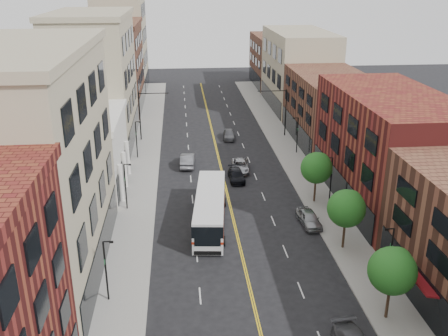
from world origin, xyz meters
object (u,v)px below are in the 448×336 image
object	(u,v)px
city_bus	(210,207)
car_lane_a	(236,175)
car_lane_behind	(187,160)
car_parked_far	(309,218)
car_lane_c	(229,134)
car_lane_b	(240,166)

from	to	relation	value
city_bus	car_lane_a	bearing A→B (deg)	76.62
car_lane_behind	car_parked_far	bearing A→B (deg)	127.22
city_bus	car_lane_c	xyz separation A→B (m)	(4.69, 27.57, -1.18)
car_lane_behind	car_lane_a	size ratio (longest dim) A/B	1.12
car_lane_behind	car_lane_c	world-z (taller)	car_lane_behind
car_parked_far	car_lane_c	size ratio (longest dim) A/B	1.01
city_bus	car_lane_behind	xyz separation A→B (m)	(-1.89, 16.61, -1.08)
city_bus	car_lane_a	world-z (taller)	city_bus
car_lane_a	car_lane_c	distance (m)	16.40
car_lane_behind	car_lane_b	bearing A→B (deg)	164.76
car_lane_behind	car_lane_c	bearing A→B (deg)	-117.23
car_parked_far	car_lane_b	size ratio (longest dim) A/B	0.89
city_bus	car_lane_b	xyz separation A→B (m)	(4.79, 14.32, -1.23)
car_lane_behind	car_lane_c	size ratio (longest dim) A/B	1.17
car_lane_behind	car_lane_a	bearing A→B (deg)	140.63
car_lane_b	car_lane_c	bearing A→B (deg)	96.09
car_parked_far	car_lane_c	distance (m)	29.04
car_parked_far	car_lane_b	distance (m)	16.13
car_parked_far	city_bus	bearing A→B (deg)	169.37
city_bus	car_lane_b	distance (m)	15.15
city_bus	car_parked_far	distance (m)	9.91
car_lane_b	car_lane_a	bearing A→B (deg)	-99.96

